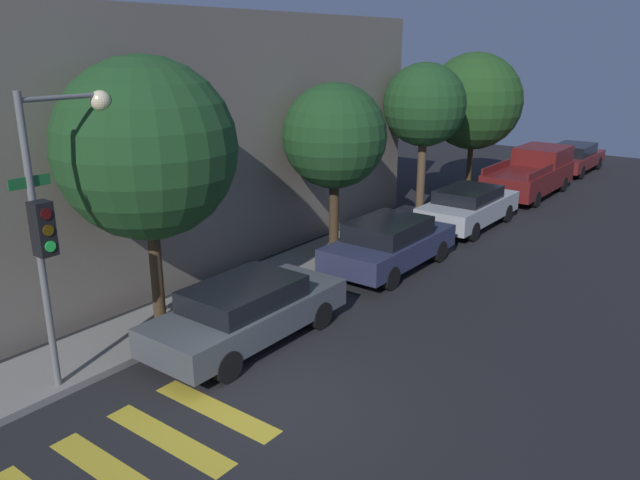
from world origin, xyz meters
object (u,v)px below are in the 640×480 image
at_px(tree_near_corner, 146,149).
at_px(traffic_light_pole, 55,202).
at_px(tree_far_end, 425,105).
at_px(sedan_far_end, 469,206).
at_px(pickup_truck, 532,173).
at_px(sedan_middle, 389,243).
at_px(sedan_tail_of_row, 573,157).
at_px(tree_behind_truck, 474,101).
at_px(sedan_near_corner, 247,311).
at_px(tree_midblock, 334,136).

bearing_deg(tree_near_corner, traffic_light_pole, -163.32).
bearing_deg(tree_far_end, sedan_far_end, -99.40).
bearing_deg(traffic_light_pole, tree_far_end, 2.99).
bearing_deg(tree_far_end, pickup_truck, -19.31).
height_order(sedan_middle, tree_far_end, tree_far_end).
height_order(sedan_far_end, sedan_tail_of_row, sedan_tail_of_row).
xyz_separation_m(pickup_truck, tree_behind_truck, (-1.64, 2.00, 2.85)).
bearing_deg(pickup_truck, tree_behind_truck, 129.37).
bearing_deg(sedan_near_corner, sedan_far_end, 0.00).
distance_m(tree_far_end, tree_behind_truck, 4.08).
relative_size(sedan_near_corner, pickup_truck, 0.84).
distance_m(sedan_middle, tree_far_end, 6.59).
bearing_deg(sedan_far_end, pickup_truck, 0.00).
bearing_deg(sedan_tail_of_row, sedan_far_end, -180.00).
height_order(pickup_truck, tree_near_corner, tree_near_corner).
bearing_deg(tree_near_corner, sedan_near_corner, -72.46).
bearing_deg(tree_near_corner, pickup_truck, -6.59).
height_order(traffic_light_pole, sedan_near_corner, traffic_light_pole).
distance_m(tree_midblock, tree_far_end, 5.25).
height_order(tree_far_end, tree_behind_truck, tree_behind_truck).
bearing_deg(sedan_middle, sedan_far_end, 0.00).
distance_m(traffic_light_pole, pickup_truck, 19.99).
relative_size(traffic_light_pole, pickup_truck, 0.97).
bearing_deg(sedan_near_corner, traffic_light_pole, 157.66).
xyz_separation_m(sedan_tail_of_row, tree_midblock, (-16.74, 2.00, 2.71)).
relative_size(pickup_truck, tree_midblock, 1.10).
distance_m(sedan_middle, pickup_truck, 11.14).
distance_m(traffic_light_pole, tree_near_corner, 2.61).
height_order(traffic_light_pole, sedan_tail_of_row, traffic_light_pole).
xyz_separation_m(sedan_far_end, tree_near_corner, (-11.29, 2.00, 3.17)).
xyz_separation_m(traffic_light_pole, sedan_near_corner, (3.09, -1.27, -2.70)).
xyz_separation_m(traffic_light_pole, tree_far_end, (14.07, 0.74, 0.48)).
bearing_deg(tree_midblock, sedan_tail_of_row, -6.83).
bearing_deg(sedan_middle, tree_far_end, 20.28).
distance_m(traffic_light_pole, tree_far_end, 14.10).
distance_m(traffic_light_pole, sedan_middle, 9.15).
distance_m(sedan_tail_of_row, tree_midblock, 17.07).
bearing_deg(pickup_truck, sedan_near_corner, -180.00).
height_order(sedan_middle, pickup_truck, pickup_truck).
bearing_deg(sedan_near_corner, sedan_tail_of_row, 0.00).
bearing_deg(sedan_tail_of_row, pickup_truck, 180.00).
xyz_separation_m(sedan_near_corner, tree_far_end, (10.99, 2.00, 3.18)).
xyz_separation_m(traffic_light_pole, tree_behind_truck, (18.15, 0.74, 0.34)).
relative_size(sedan_far_end, pickup_truck, 0.83).
xyz_separation_m(tree_midblock, tree_behind_truck, (9.30, 0.00, 0.32)).
distance_m(sedan_near_corner, tree_behind_truck, 15.50).
xyz_separation_m(pickup_truck, sedan_tail_of_row, (5.79, 0.00, -0.18)).
bearing_deg(tree_near_corner, sedan_far_end, -10.06).
bearing_deg(tree_behind_truck, pickup_truck, -50.63).
bearing_deg(tree_midblock, sedan_middle, -95.55).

